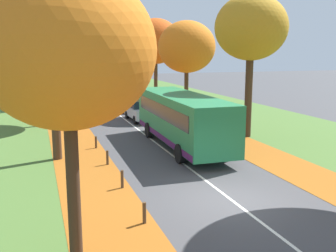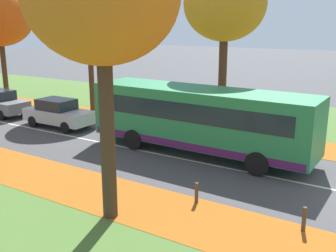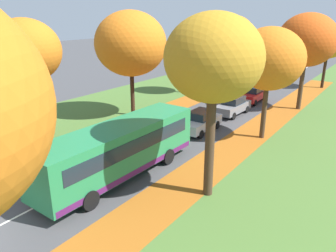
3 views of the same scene
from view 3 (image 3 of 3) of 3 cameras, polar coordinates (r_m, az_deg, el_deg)
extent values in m
cube|color=#476B2D|center=(33.49, -7.45, 3.88)|extent=(12.00, 90.00, 0.01)
cube|color=#9E5619|center=(26.31, -8.85, -0.44)|extent=(2.80, 60.00, 0.00)
cube|color=#476B2D|center=(25.47, 24.83, -2.72)|extent=(12.00, 90.00, 0.01)
cube|color=#9E5619|center=(21.34, 9.38, -5.21)|extent=(2.80, 60.00, 0.00)
cube|color=silver|center=(28.30, 6.45, 1.06)|extent=(0.12, 80.00, 0.01)
cylinder|color=#422D1E|center=(22.71, -22.27, 1.71)|extent=(0.44, 0.44, 4.94)
ellipsoid|color=orange|center=(21.95, -23.61, 11.91)|extent=(4.28, 4.28, 3.86)
cylinder|color=black|center=(29.17, -6.21, 5.68)|extent=(0.36, 0.36, 3.99)
ellipsoid|color=orange|center=(28.50, -6.52, 14.05)|extent=(6.06, 6.06, 5.45)
cylinder|color=black|center=(37.41, 5.04, 8.92)|extent=(0.39, 0.39, 4.28)
ellipsoid|color=orange|center=(36.94, 5.20, 14.52)|extent=(4.07, 4.07, 3.66)
cylinder|color=#382619|center=(45.89, 10.91, 10.31)|extent=(0.35, 0.35, 3.93)
ellipsoid|color=orange|center=(45.47, 11.24, 15.33)|extent=(5.51, 5.51, 4.96)
cylinder|color=#422D1E|center=(15.97, 7.26, -3.62)|extent=(0.46, 0.46, 5.15)
ellipsoid|color=#B27F1E|center=(14.87, 7.95, 11.64)|extent=(4.45, 4.45, 4.01)
cylinder|color=#422D1E|center=(24.53, 16.38, 2.38)|extent=(0.36, 0.36, 3.95)
ellipsoid|color=orange|center=(23.77, 17.23, 11.11)|extent=(4.78, 4.78, 4.30)
cylinder|color=#422D1E|center=(33.28, 22.16, 6.45)|extent=(0.40, 0.40, 4.43)
ellipsoid|color=#C64C14|center=(32.73, 23.09, 13.61)|extent=(5.27, 5.27, 4.75)
cylinder|color=black|center=(44.36, 25.53, 8.48)|extent=(0.35, 0.35, 3.87)
ellipsoid|color=#B27F1E|center=(43.97, 26.18, 12.90)|extent=(4.07, 4.07, 3.66)
cylinder|color=#4C3823|center=(20.75, -22.32, -6.16)|extent=(0.12, 0.12, 0.71)
cylinder|color=#4C3823|center=(22.60, -15.08, -3.31)|extent=(0.12, 0.12, 0.69)
cube|color=#237A47|center=(18.12, -8.47, -3.74)|extent=(2.72, 10.45, 2.50)
cube|color=#19232D|center=(15.16, -22.42, -8.35)|extent=(2.30, 0.15, 1.30)
cube|color=#19232D|center=(17.97, -8.53, -2.57)|extent=(2.73, 9.20, 0.80)
cube|color=#4C1951|center=(18.56, -8.31, -6.79)|extent=(2.73, 10.24, 0.32)
cylinder|color=black|center=(15.98, -13.44, -12.44)|extent=(0.32, 0.97, 0.96)
cylinder|color=black|center=(17.67, -18.53, -9.71)|extent=(0.32, 0.97, 0.96)
cylinder|color=black|center=(19.89, -0.02, -5.32)|extent=(0.32, 0.97, 0.96)
cylinder|color=black|center=(21.27, -5.18, -3.73)|extent=(0.32, 0.97, 0.96)
cube|color=#B7BABF|center=(25.33, 5.61, 0.51)|extent=(1.74, 4.22, 0.70)
cube|color=#19232D|center=(25.25, 5.82, 2.00)|extent=(1.46, 2.03, 0.60)
cylinder|color=black|center=(24.01, 5.68, -1.43)|extent=(0.23, 0.64, 0.64)
cylinder|color=black|center=(24.76, 2.52, -0.72)|extent=(0.23, 0.64, 0.64)
cylinder|color=black|center=(26.19, 8.47, 0.22)|extent=(0.23, 0.64, 0.64)
cylinder|color=black|center=(26.88, 5.50, 0.83)|extent=(0.23, 0.64, 0.64)
cube|color=slate|center=(30.03, 11.15, 3.21)|extent=(1.89, 4.27, 0.70)
cube|color=#19232D|center=(30.00, 11.37, 4.47)|extent=(1.54, 2.08, 0.60)
cylinder|color=black|center=(28.68, 11.30, 1.72)|extent=(0.25, 0.65, 0.64)
cylinder|color=black|center=(29.37, 8.59, 2.29)|extent=(0.25, 0.65, 0.64)
cylinder|color=black|center=(30.94, 13.51, 2.84)|extent=(0.25, 0.65, 0.64)
cylinder|color=black|center=(31.59, 10.94, 3.35)|extent=(0.25, 0.65, 0.64)
cube|color=#B21919|center=(34.81, 14.46, 5.14)|extent=(1.77, 4.23, 0.70)
cube|color=#19232D|center=(34.81, 14.64, 6.23)|extent=(1.48, 2.04, 0.60)
cylinder|color=black|center=(33.45, 14.88, 3.93)|extent=(0.23, 0.64, 0.64)
cylinder|color=black|center=(33.98, 12.41, 4.36)|extent=(0.23, 0.64, 0.64)
cylinder|color=black|center=(35.85, 16.32, 4.79)|extent=(0.23, 0.64, 0.64)
cylinder|color=black|center=(36.34, 13.99, 5.18)|extent=(0.23, 0.64, 0.64)
camera|label=1|loc=(21.51, -76.46, -4.68)|focal=42.00mm
camera|label=2|loc=(27.52, -46.28, 7.14)|focal=42.00mm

